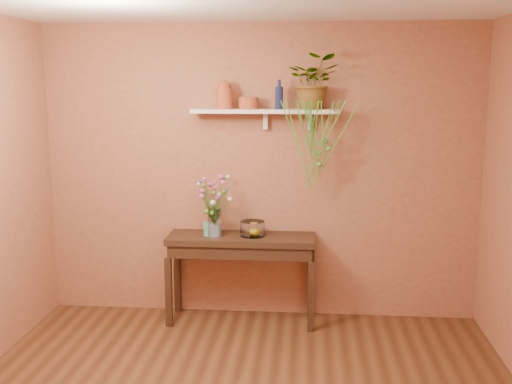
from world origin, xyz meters
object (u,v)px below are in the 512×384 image
(sideboard, at_px, (241,248))
(blue_bottle, at_px, (279,97))
(glass_bowl, at_px, (252,229))
(bouquet, at_px, (213,195))
(spider_plant, at_px, (314,82))
(glass_vase, at_px, (215,225))
(terracotta_jug, at_px, (224,95))

(sideboard, bearing_deg, blue_bottle, 14.22)
(blue_bottle, relative_size, glass_bowl, 1.16)
(sideboard, height_order, bouquet, bouquet)
(sideboard, distance_m, glass_bowl, 0.21)
(blue_bottle, bearing_deg, spider_plant, 5.13)
(glass_vase, bearing_deg, blue_bottle, 12.28)
(terracotta_jug, relative_size, blue_bottle, 0.98)
(sideboard, bearing_deg, spider_plant, 9.94)
(glass_vase, relative_size, glass_bowl, 1.14)
(terracotta_jug, relative_size, glass_vase, 0.99)
(blue_bottle, xyz_separation_m, bouquet, (-0.57, -0.13, -0.85))
(terracotta_jug, xyz_separation_m, blue_bottle, (0.48, 0.01, -0.02))
(blue_bottle, bearing_deg, sideboard, -165.78)
(terracotta_jug, height_order, blue_bottle, blue_bottle)
(glass_bowl, bearing_deg, spider_plant, 10.60)
(bouquet, bearing_deg, spider_plant, 10.30)
(glass_vase, distance_m, glass_bowl, 0.34)
(sideboard, xyz_separation_m, glass_bowl, (0.10, 0.01, 0.18))
(spider_plant, bearing_deg, blue_bottle, -174.87)
(blue_bottle, distance_m, glass_vase, 1.27)
(spider_plant, distance_m, glass_bowl, 1.42)
(blue_bottle, distance_m, bouquet, 1.04)
(glass_vase, bearing_deg, glass_bowl, 8.60)
(blue_bottle, relative_size, bouquet, 0.57)
(blue_bottle, xyz_separation_m, spider_plant, (0.30, 0.03, 0.13))
(blue_bottle, distance_m, spider_plant, 0.33)
(blue_bottle, bearing_deg, terracotta_jug, -179.40)
(terracotta_jug, distance_m, glass_vase, 1.15)
(sideboard, height_order, glass_vase, glass_vase)
(spider_plant, bearing_deg, sideboard, -170.06)
(bouquet, bearing_deg, sideboard, 11.22)
(terracotta_jug, relative_size, glass_bowl, 1.13)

